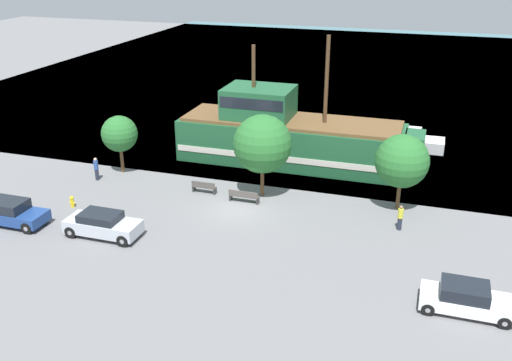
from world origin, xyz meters
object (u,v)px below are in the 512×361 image
object	(u,v)px
parked_car_curb_front	(466,299)
parked_car_curb_rear	(9,212)
bench_promenade_west	(244,196)
fire_hydrant	(72,201)
moored_boat_dockside	(411,141)
pedestrian_walking_far	(400,218)
bench_promenade_east	(204,187)
pedestrian_walking_near	(96,169)
pirate_ship	(288,135)
parked_car_curb_mid	(103,224)

from	to	relation	value
parked_car_curb_front	parked_car_curb_rear	distance (m)	26.05
bench_promenade_west	parked_car_curb_rear	bearing A→B (deg)	-150.17
parked_car_curb_rear	fire_hydrant	distance (m)	3.86
moored_boat_dockside	pedestrian_walking_far	xyz separation A→B (m)	(0.32, -14.93, 0.15)
bench_promenade_east	bench_promenade_west	distance (m)	3.13
pedestrian_walking_near	pedestrian_walking_far	distance (m)	21.28
pirate_ship	parked_car_curb_front	bearing A→B (deg)	-52.00
pirate_ship	parked_car_curb_mid	bearing A→B (deg)	-115.24
parked_car_curb_front	parked_car_curb_mid	xyz separation A→B (m)	(-19.80, 1.32, 0.05)
parked_car_curb_rear	pedestrian_walking_near	distance (m)	7.68
moored_boat_dockside	parked_car_curb_rear	world-z (taller)	moored_boat_dockside
parked_car_curb_front	pedestrian_walking_near	bearing A→B (deg)	160.94
moored_boat_dockside	fire_hydrant	bearing A→B (deg)	-137.70
parked_car_curb_front	bench_promenade_east	distance (m)	18.78
moored_boat_dockside	parked_car_curb_mid	bearing A→B (deg)	-127.26
pirate_ship	parked_car_curb_front	world-z (taller)	pirate_ship
bench_promenade_east	bench_promenade_west	bearing A→B (deg)	-11.28
bench_promenade_east	pedestrian_walking_far	distance (m)	13.15
moored_boat_dockside	parked_car_curb_mid	xyz separation A→B (m)	(-15.95, -20.97, 0.10)
pedestrian_walking_near	pedestrian_walking_far	bearing A→B (deg)	-3.23
pedestrian_walking_far	moored_boat_dockside	bearing A→B (deg)	91.21
parked_car_curb_mid	fire_hydrant	bearing A→B (deg)	145.07
parked_car_curb_rear	parked_car_curb_mid	bearing A→B (deg)	3.11
pedestrian_walking_near	pedestrian_walking_far	world-z (taller)	pedestrian_walking_near
moored_boat_dockside	parked_car_curb_mid	world-z (taller)	moored_boat_dockside
bench_promenade_east	pedestrian_walking_far	world-z (taller)	pedestrian_walking_far
parked_car_curb_rear	bench_promenade_west	xyz separation A→B (m)	(12.49, 7.16, -0.30)
moored_boat_dockside	bench_promenade_west	xyz separation A→B (m)	(-9.69, -14.14, -0.19)
bench_promenade_west	pedestrian_walking_far	size ratio (longest dim) A/B	1.27
parked_car_curb_rear	pedestrian_walking_near	world-z (taller)	pedestrian_walking_near
parked_car_curb_rear	pedestrian_walking_far	distance (m)	23.38
moored_boat_dockside	bench_promenade_west	size ratio (longest dim) A/B	2.55
bench_promenade_west	pedestrian_walking_near	xyz separation A→B (m)	(-11.24, 0.42, 0.40)
pedestrian_walking_near	parked_car_curb_rear	bearing A→B (deg)	-99.40
parked_car_curb_mid	parked_car_curb_rear	world-z (taller)	parked_car_curb_rear
pirate_ship	fire_hydrant	size ratio (longest dim) A/B	23.94
pirate_ship	fire_hydrant	distance (m)	16.55
fire_hydrant	bench_promenade_west	size ratio (longest dim) A/B	0.38
pirate_ship	pedestrian_walking_far	bearing A→B (deg)	-44.17
bench_promenade_east	moored_boat_dockside	bearing A→B (deg)	46.69
moored_boat_dockside	pedestrian_walking_far	size ratio (longest dim) A/B	3.24
pedestrian_walking_near	moored_boat_dockside	bearing A→B (deg)	33.27
pedestrian_walking_far	parked_car_curb_front	bearing A→B (deg)	-64.36
fire_hydrant	parked_car_curb_rear	bearing A→B (deg)	-125.20
fire_hydrant	bench_promenade_west	bearing A→B (deg)	21.37
pirate_ship	bench_promenade_east	world-z (taller)	pirate_ship
parked_car_curb_front	parked_car_curb_rear	bearing A→B (deg)	177.83
pirate_ship	moored_boat_dockside	size ratio (longest dim) A/B	3.60
parked_car_curb_mid	bench_promenade_east	xyz separation A→B (m)	(3.19, 7.43, -0.30)
moored_boat_dockside	bench_promenade_west	distance (m)	17.15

